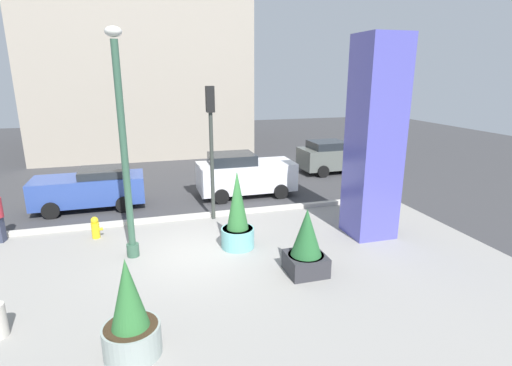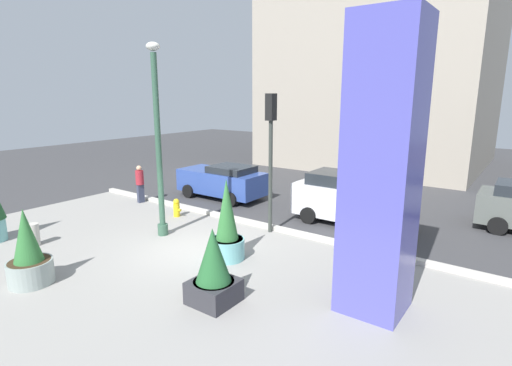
{
  "view_description": "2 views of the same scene",
  "coord_description": "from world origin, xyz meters",
  "px_view_note": "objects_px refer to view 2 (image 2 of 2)",
  "views": [
    {
      "loc": [
        -1.35,
        -11.09,
        5.31
      ],
      "look_at": [
        2.1,
        0.83,
        1.86
      ],
      "focal_mm": 27.73,
      "sensor_mm": 36.0,
      "label": 1
    },
    {
      "loc": [
        8.52,
        -8.34,
        4.85
      ],
      "look_at": [
        1.57,
        1.23,
        2.19
      ],
      "focal_mm": 27.57,
      "sensor_mm": 36.0,
      "label": 2
    }
  ],
  "objects_px": {
    "lamp_post": "(158,146)",
    "car_curb_west": "(222,181)",
    "art_pillar_blue": "(382,171)",
    "potted_plant_mid_plaza": "(213,270)",
    "potted_plant_near_left": "(227,227)",
    "pedestrian_by_curb": "(140,182)",
    "traffic_light_corner": "(271,141)",
    "car_curb_east": "(350,199)",
    "fire_hydrant": "(177,208)",
    "potted_plant_by_pillar": "(28,255)",
    "concrete_bollard": "(34,235)"
  },
  "relations": [
    {
      "from": "lamp_post",
      "to": "car_curb_west",
      "type": "height_order",
      "value": "lamp_post"
    },
    {
      "from": "lamp_post",
      "to": "art_pillar_blue",
      "type": "bearing_deg",
      "value": -2.97
    },
    {
      "from": "art_pillar_blue",
      "to": "potted_plant_mid_plaza",
      "type": "height_order",
      "value": "art_pillar_blue"
    },
    {
      "from": "potted_plant_near_left",
      "to": "car_curb_west",
      "type": "relative_size",
      "value": 0.58
    },
    {
      "from": "lamp_post",
      "to": "pedestrian_by_curb",
      "type": "relative_size",
      "value": 3.76
    },
    {
      "from": "traffic_light_corner",
      "to": "car_curb_west",
      "type": "xyz_separation_m",
      "value": [
        -4.52,
        2.63,
        -2.44
      ]
    },
    {
      "from": "car_curb_east",
      "to": "art_pillar_blue",
      "type": "bearing_deg",
      "value": -61.98
    },
    {
      "from": "lamp_post",
      "to": "fire_hydrant",
      "type": "relative_size",
      "value": 8.66
    },
    {
      "from": "potted_plant_by_pillar",
      "to": "concrete_bollard",
      "type": "xyz_separation_m",
      "value": [
        -2.69,
        1.34,
        -0.43
      ]
    },
    {
      "from": "art_pillar_blue",
      "to": "car_curb_east",
      "type": "distance_m",
      "value": 6.63
    },
    {
      "from": "potted_plant_mid_plaza",
      "to": "car_curb_east",
      "type": "relative_size",
      "value": 0.44
    },
    {
      "from": "potted_plant_mid_plaza",
      "to": "potted_plant_near_left",
      "type": "xyz_separation_m",
      "value": [
        -1.39,
        2.15,
        0.16
      ]
    },
    {
      "from": "car_curb_west",
      "to": "lamp_post",
      "type": "bearing_deg",
      "value": -72.32
    },
    {
      "from": "lamp_post",
      "to": "car_curb_west",
      "type": "xyz_separation_m",
      "value": [
        -1.63,
        5.12,
        -2.32
      ]
    },
    {
      "from": "car_curb_west",
      "to": "pedestrian_by_curb",
      "type": "distance_m",
      "value": 3.78
    },
    {
      "from": "traffic_light_corner",
      "to": "pedestrian_by_curb",
      "type": "xyz_separation_m",
      "value": [
        -7.02,
        -0.2,
        -2.32
      ]
    },
    {
      "from": "fire_hydrant",
      "to": "car_curb_west",
      "type": "height_order",
      "value": "car_curb_west"
    },
    {
      "from": "potted_plant_by_pillar",
      "to": "car_curb_east",
      "type": "height_order",
      "value": "potted_plant_by_pillar"
    },
    {
      "from": "art_pillar_blue",
      "to": "car_curb_west",
      "type": "distance_m",
      "value": 11.11
    },
    {
      "from": "fire_hydrant",
      "to": "traffic_light_corner",
      "type": "bearing_deg",
      "value": 9.96
    },
    {
      "from": "car_curb_east",
      "to": "pedestrian_by_curb",
      "type": "distance_m",
      "value": 9.35
    },
    {
      "from": "potted_plant_near_left",
      "to": "car_curb_west",
      "type": "bearing_deg",
      "value": 131.86
    },
    {
      "from": "potted_plant_by_pillar",
      "to": "traffic_light_corner",
      "type": "height_order",
      "value": "traffic_light_corner"
    },
    {
      "from": "car_curb_east",
      "to": "pedestrian_by_curb",
      "type": "bearing_deg",
      "value": -162.54
    },
    {
      "from": "potted_plant_by_pillar",
      "to": "car_curb_west",
      "type": "xyz_separation_m",
      "value": [
        -1.67,
        9.61,
        0.04
      ]
    },
    {
      "from": "art_pillar_blue",
      "to": "lamp_post",
      "type": "bearing_deg",
      "value": 177.03
    },
    {
      "from": "car_curb_west",
      "to": "car_curb_east",
      "type": "bearing_deg",
      "value": -0.24
    },
    {
      "from": "car_curb_east",
      "to": "pedestrian_by_curb",
      "type": "height_order",
      "value": "car_curb_east"
    },
    {
      "from": "lamp_post",
      "to": "potted_plant_mid_plaza",
      "type": "distance_m",
      "value": 5.66
    },
    {
      "from": "art_pillar_blue",
      "to": "potted_plant_by_pillar",
      "type": "xyz_separation_m",
      "value": [
        -7.66,
        -4.09,
        -2.44
      ]
    },
    {
      "from": "potted_plant_by_pillar",
      "to": "car_curb_east",
      "type": "distance_m",
      "value": 10.7
    },
    {
      "from": "potted_plant_by_pillar",
      "to": "fire_hydrant",
      "type": "relative_size",
      "value": 2.73
    },
    {
      "from": "potted_plant_by_pillar",
      "to": "pedestrian_by_curb",
      "type": "xyz_separation_m",
      "value": [
        -4.17,
        6.78,
        0.16
      ]
    },
    {
      "from": "potted_plant_near_left",
      "to": "fire_hydrant",
      "type": "distance_m",
      "value": 4.86
    },
    {
      "from": "potted_plant_by_pillar",
      "to": "potted_plant_near_left",
      "type": "bearing_deg",
      "value": 53.59
    },
    {
      "from": "potted_plant_by_pillar",
      "to": "art_pillar_blue",
      "type": "bearing_deg",
      "value": 28.11
    },
    {
      "from": "car_curb_west",
      "to": "concrete_bollard",
      "type": "bearing_deg",
      "value": -96.97
    },
    {
      "from": "concrete_bollard",
      "to": "traffic_light_corner",
      "type": "relative_size",
      "value": 0.15
    },
    {
      "from": "fire_hydrant",
      "to": "traffic_light_corner",
      "type": "relative_size",
      "value": 0.15
    },
    {
      "from": "potted_plant_by_pillar",
      "to": "potted_plant_near_left",
      "type": "height_order",
      "value": "potted_plant_near_left"
    },
    {
      "from": "potted_plant_by_pillar",
      "to": "pedestrian_by_curb",
      "type": "relative_size",
      "value": 1.19
    },
    {
      "from": "potted_plant_mid_plaza",
      "to": "car_curb_west",
      "type": "height_order",
      "value": "potted_plant_mid_plaza"
    },
    {
      "from": "lamp_post",
      "to": "concrete_bollard",
      "type": "height_order",
      "value": "lamp_post"
    },
    {
      "from": "art_pillar_blue",
      "to": "car_curb_east",
      "type": "relative_size",
      "value": 1.52
    },
    {
      "from": "lamp_post",
      "to": "fire_hydrant",
      "type": "xyz_separation_m",
      "value": [
        -1.2,
        1.77,
        -2.8
      ]
    },
    {
      "from": "lamp_post",
      "to": "car_curb_east",
      "type": "relative_size",
      "value": 1.52
    },
    {
      "from": "car_curb_east",
      "to": "car_curb_west",
      "type": "bearing_deg",
      "value": 179.76
    },
    {
      "from": "lamp_post",
      "to": "potted_plant_by_pillar",
      "type": "xyz_separation_m",
      "value": [
        0.04,
        -4.49,
        -2.36
      ]
    },
    {
      "from": "pedestrian_by_curb",
      "to": "car_curb_east",
      "type": "bearing_deg",
      "value": 17.46
    },
    {
      "from": "potted_plant_mid_plaza",
      "to": "pedestrian_by_curb",
      "type": "bearing_deg",
      "value": 151.69
    }
  ]
}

